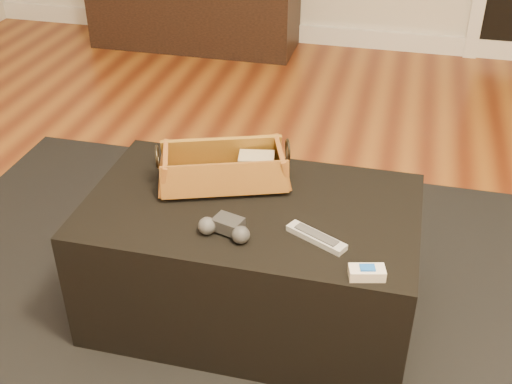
% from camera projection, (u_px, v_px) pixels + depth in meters
% --- Properties ---
extents(floor, '(5.00, 5.50, 0.01)m').
position_uv_depth(floor, '(226.00, 329.00, 2.09)').
color(floor, brown).
rests_on(floor, ground).
extents(baseboard, '(5.00, 0.04, 0.12)m').
position_uv_depth(baseboard, '(339.00, 37.00, 4.29)').
color(baseboard, white).
rests_on(baseboard, floor).
extents(media_cabinet, '(1.33, 0.45, 0.52)m').
position_uv_depth(media_cabinet, '(194.00, 6.00, 4.19)').
color(media_cabinet, black).
rests_on(media_cabinet, floor).
extents(area_rug, '(2.60, 2.00, 0.01)m').
position_uv_depth(area_rug, '(248.00, 320.00, 2.11)').
color(area_rug, black).
rests_on(area_rug, floor).
extents(ottoman, '(1.00, 0.60, 0.42)m').
position_uv_depth(ottoman, '(251.00, 259.00, 2.04)').
color(ottoman, black).
rests_on(ottoman, area_rug).
extents(tv_remote, '(0.21, 0.14, 0.02)m').
position_uv_depth(tv_remote, '(218.00, 178.00, 2.00)').
color(tv_remote, black).
rests_on(tv_remote, wicker_basket).
extents(cloth_bundle, '(0.12, 0.09, 0.06)m').
position_uv_depth(cloth_bundle, '(256.00, 164.00, 2.04)').
color(cloth_bundle, tan).
rests_on(cloth_bundle, wicker_basket).
extents(wicker_basket, '(0.45, 0.33, 0.14)m').
position_uv_depth(wicker_basket, '(224.00, 169.00, 2.00)').
color(wicker_basket, '#A25724').
rests_on(wicker_basket, ottoman).
extents(game_controller, '(0.16, 0.10, 0.05)m').
position_uv_depth(game_controller, '(226.00, 228.00, 1.78)').
color(game_controller, '#232325').
rests_on(game_controller, ottoman).
extents(silver_remote, '(0.18, 0.12, 0.02)m').
position_uv_depth(silver_remote, '(316.00, 237.00, 1.77)').
color(silver_remote, '#B8BCC1').
rests_on(silver_remote, ottoman).
extents(cream_gadget, '(0.10, 0.07, 0.03)m').
position_uv_depth(cream_gadget, '(367.00, 272.00, 1.63)').
color(cream_gadget, beige).
rests_on(cream_gadget, ottoman).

